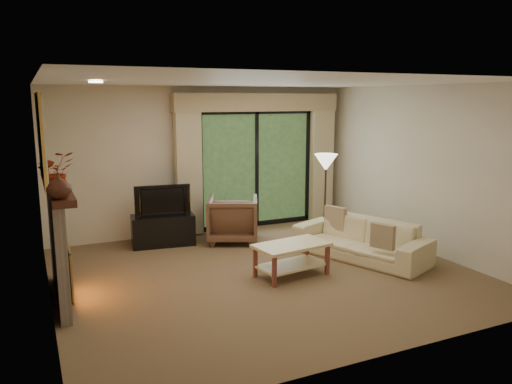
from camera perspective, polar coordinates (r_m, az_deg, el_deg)
name	(u,v)px	position (r m, az deg, el deg)	size (l,w,h in m)	color
floor	(265,273)	(7.02, 1.04, -9.28)	(5.50, 5.50, 0.00)	brown
ceiling	(266,82)	(6.60, 1.12, 12.46)	(5.50, 5.50, 0.00)	white
wall_back	(204,160)	(8.98, -5.91, 3.61)	(5.00, 5.00, 0.00)	beige
wall_front	(387,222)	(4.61, 14.78, -3.39)	(5.00, 5.00, 0.00)	beige
wall_left	(43,198)	(6.03, -23.13, -0.63)	(5.00, 5.00, 0.00)	beige
wall_right	(423,169)	(8.25, 18.55, 2.50)	(5.00, 5.00, 0.00)	beige
fireplace	(58,245)	(6.37, -21.71, -5.66)	(0.24, 1.70, 1.37)	slate
mirror	(41,138)	(6.15, -23.31, 5.68)	(0.07, 1.45, 1.02)	gold
sliding_door	(256,169)	(9.33, 0.03, 2.69)	(2.26, 0.10, 2.16)	black
curtain_left	(188,168)	(8.73, -7.73, 2.71)	(0.45, 0.18, 2.35)	#C0B187
curtain_right	(321,160)	(9.86, 7.46, 3.62)	(0.45, 0.18, 2.35)	#C0B187
cornice	(258,102)	(9.16, 0.28, 10.20)	(3.20, 0.24, 0.32)	tan
media_console	(163,230)	(8.40, -10.58, -4.29)	(1.01, 0.45, 0.51)	black
tv	(162,200)	(8.28, -10.70, -0.87)	(0.90, 0.12, 0.52)	black
armchair	(233,219)	(8.45, -2.67, -3.10)	(0.82, 0.85, 0.77)	brown
sofa	(361,239)	(7.73, 11.87, -5.30)	(2.04, 0.80, 0.59)	beige
pillow_near	(383,236)	(7.19, 14.28, -4.93)	(0.09, 0.35, 0.35)	brown
pillow_far	(335,218)	(8.10, 9.06, -2.95)	(0.10, 0.37, 0.37)	brown
coffee_table	(292,260)	(6.87, 4.08, -7.73)	(1.01, 0.55, 0.45)	beige
floor_lamp	(325,197)	(8.62, 7.89, -0.54)	(0.39, 0.39, 1.47)	white
vase	(58,186)	(5.52, -21.66, 0.66)	(0.26, 0.26, 0.27)	#3E1D13
branches	(55,172)	(5.97, -21.99, 2.18)	(0.40, 0.35, 0.44)	#97290D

